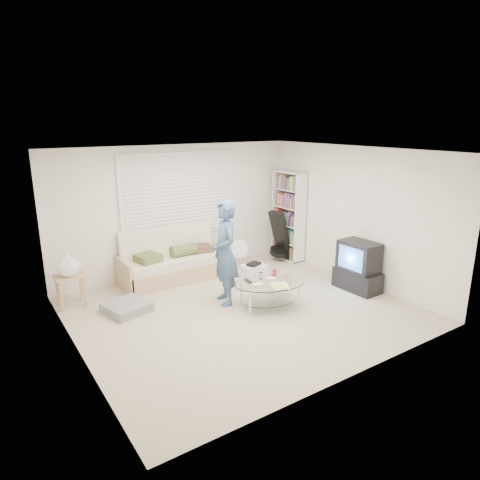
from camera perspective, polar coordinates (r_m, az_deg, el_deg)
ground at (r=6.95m, az=0.25°, el=-9.30°), size 5.00×5.00×0.00m
room_shell at (r=6.83m, az=-1.98°, el=4.65°), size 5.02×4.52×2.51m
window_blinds at (r=8.33m, az=-8.24°, el=5.96°), size 2.32×0.08×1.62m
futon_sofa at (r=8.22m, az=-8.79°, el=-3.02°), size 2.03×0.82×0.99m
grey_floor_pillow at (r=7.10m, az=-14.84°, el=-8.66°), size 0.75×0.75×0.14m
side_table at (r=7.38m, az=-21.90°, el=-3.27°), size 0.46×0.37×0.92m
bookshelf at (r=9.25m, az=6.45°, el=3.21°), size 0.30×0.80×1.90m
guitar_case at (r=9.19m, az=5.38°, el=0.12°), size 0.44×0.40×1.07m
floor_fan at (r=8.64m, az=-0.28°, el=-1.62°), size 0.39×0.25×0.62m
storage_bin at (r=8.20m, az=1.84°, el=-4.21°), size 0.48×0.36×0.32m
tv_unit at (r=7.87m, az=15.47°, el=-3.45°), size 0.47×0.83×0.89m
coffee_table at (r=6.91m, az=3.96°, el=-6.31°), size 1.34×1.05×0.56m
standing_person at (r=6.93m, az=-2.02°, el=-1.72°), size 0.55×0.71×1.73m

